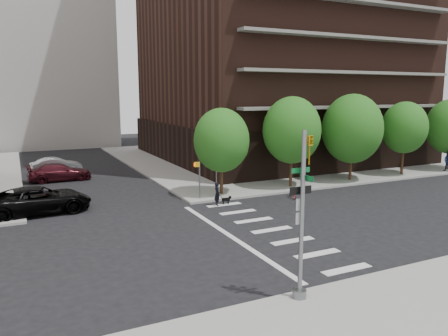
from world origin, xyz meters
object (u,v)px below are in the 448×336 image
at_px(parked_car_black, 39,200).
at_px(parked_car_silver, 56,165).
at_px(traffic_signal, 302,229).
at_px(parked_car_maroon, 60,172).
at_px(scooter, 293,192).
at_px(dog_walker, 217,194).

relative_size(parked_car_black, parked_car_silver, 1.38).
bearing_deg(parked_car_black, traffic_signal, -160.07).
distance_m(parked_car_black, parked_car_silver, 14.43).
distance_m(parked_car_maroon, scooter, 19.84).
bearing_deg(dog_walker, parked_car_black, 78.83).
bearing_deg(traffic_signal, parked_car_maroon, 101.77).
xyz_separation_m(traffic_signal, scooter, (8.75, 13.17, -2.30)).
height_order(parked_car_silver, dog_walker, dog_walker).
height_order(traffic_signal, parked_car_maroon, traffic_signal).
bearing_deg(parked_car_maroon, traffic_signal, -169.63).
xyz_separation_m(traffic_signal, dog_walker, (2.97, 13.49, -1.92)).
xyz_separation_m(parked_car_maroon, scooter, (14.35, -13.69, -0.35)).
xyz_separation_m(parked_car_black, parked_car_silver, (2.21, 14.26, -0.12)).
height_order(parked_car_black, parked_car_silver, parked_car_black).
bearing_deg(parked_car_black, dog_walker, -110.95).
bearing_deg(parked_car_maroon, scooter, -135.06).
height_order(parked_car_maroon, scooter, parked_car_maroon).
relative_size(parked_car_black, parked_car_maroon, 1.20).
relative_size(traffic_signal, parked_car_silver, 1.34).
height_order(traffic_signal, parked_car_black, traffic_signal).
xyz_separation_m(parked_car_silver, scooter, (14.28, -17.62, -0.34)).
height_order(parked_car_silver, scooter, parked_car_silver).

